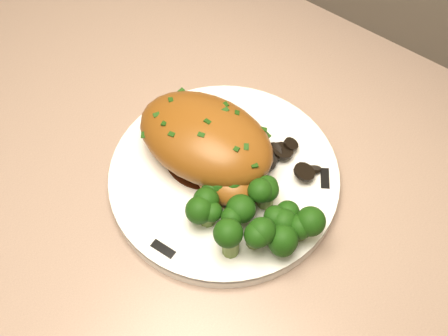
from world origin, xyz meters
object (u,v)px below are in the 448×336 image
Objects in this scene: counter at (114,228)px; plate at (224,177)px; chicken_breast at (208,143)px; broccoli_florets at (251,213)px.

plate is at bearing 0.82° from counter.
chicken_breast reaches higher than broccoli_florets.
counter reaches higher than broccoli_florets.
counter is at bearing -179.18° from plate.
counter is 11.38× the size of chicken_breast.
counter is at bearing 177.76° from chicken_breast.
broccoli_florets is at bearing -5.36° from counter.
broccoli_florets is at bearing -28.55° from chicken_breast.
counter is 16.13× the size of broccoli_florets.
chicken_breast reaches higher than plate.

